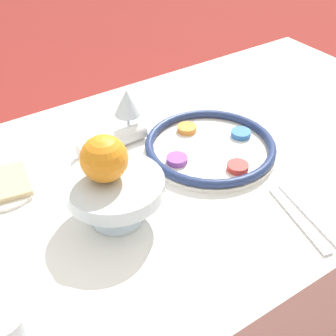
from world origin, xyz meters
name	(u,v)px	position (x,y,z in m)	size (l,w,h in m)	color
dining_table	(173,271)	(0.00, 0.00, 0.36)	(1.57, 0.81, 0.72)	white
seder_plate	(211,147)	(-0.11, 0.00, 0.73)	(0.31, 0.31, 0.03)	silver
wine_glass	(127,105)	(0.02, -0.17, 0.80)	(0.07, 0.07, 0.13)	silver
fruit_stand	(115,189)	(0.19, 0.08, 0.79)	(0.19, 0.19, 0.10)	silver
orange_fruit	(104,159)	(0.20, 0.06, 0.86)	(0.09, 0.09, 0.09)	orange
bread_plate	(1,186)	(0.35, -0.14, 0.73)	(0.16, 0.16, 0.02)	silver
napkin_roll	(112,141)	(0.08, -0.15, 0.74)	(0.18, 0.04, 0.04)	white
cup_near	(5,332)	(0.46, 0.23, 0.75)	(0.07, 0.07, 0.07)	silver
fork_left	(309,213)	(-0.14, 0.28, 0.72)	(0.06, 0.20, 0.01)	silver
fork_right	(299,219)	(-0.11, 0.28, 0.72)	(0.07, 0.20, 0.01)	silver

